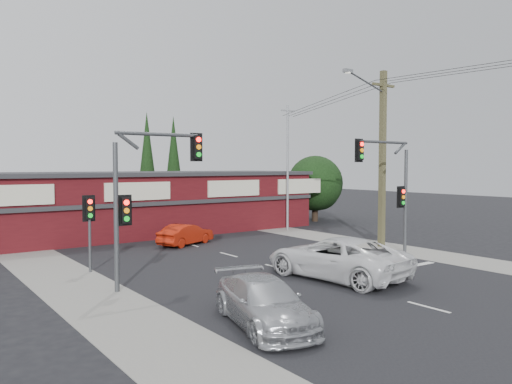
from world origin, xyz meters
TOP-DOWN VIEW (x-y plane):
  - ground at (0.00, 0.00)m, footprint 120.00×120.00m
  - road_strip at (0.00, 5.00)m, footprint 14.00×70.00m
  - verge_left at (-8.50, 5.00)m, footprint 3.00×70.00m
  - verge_right at (8.50, 5.00)m, footprint 3.00×70.00m
  - stop_line at (3.50, -1.50)m, footprint 6.50×0.35m
  - white_suv at (0.65, -1.16)m, footprint 3.59×6.49m
  - silver_suv at (-5.47, -4.28)m, footprint 3.05×5.04m
  - red_sedan at (-0.22, 10.28)m, footprint 4.00×2.68m
  - lane_dashes at (0.00, 6.00)m, footprint 0.12×49.60m
  - shop_building at (-0.99, 16.99)m, footprint 27.30×8.40m
  - tree_cluster at (14.69, 15.44)m, footprint 5.90×5.10m
  - conifer_near at (3.50, 24.00)m, footprint 1.80×1.80m
  - conifer_far at (7.00, 26.00)m, footprint 1.80×1.80m
  - traffic_mast_left at (-6.43, 2.00)m, footprint 3.77×0.27m
  - traffic_mast_right at (6.86, 1.00)m, footprint 3.96×0.27m
  - pedestal_signal at (-7.20, 6.01)m, footprint 0.55×0.27m
  - utility_pole at (8.36, 2.99)m, footprint 4.38×0.59m
  - steel_pole at (9.00, 12.00)m, footprint 1.20×0.16m
  - power_lines at (8.47, -2.47)m, footprint 2.01×29.00m

SIDE VIEW (x-z plane):
  - ground at x=0.00m, z-range 0.00..0.00m
  - road_strip at x=0.00m, z-range 0.00..0.01m
  - verge_left at x=-8.50m, z-range 0.00..0.02m
  - verge_right at x=8.50m, z-range 0.00..0.02m
  - lane_dashes at x=0.00m, z-range 0.01..0.02m
  - stop_line at x=3.50m, z-range 0.01..0.02m
  - red_sedan at x=-0.22m, z-range 0.00..1.25m
  - silver_suv at x=-5.47m, z-range 0.00..1.37m
  - white_suv at x=0.65m, z-range 0.00..1.72m
  - shop_building at x=-0.99m, z-range 0.02..4.25m
  - pedestal_signal at x=-7.20m, z-range 0.72..4.09m
  - tree_cluster at x=14.69m, z-range 0.15..5.65m
  - traffic_mast_left at x=-6.43m, z-range 0.94..6.92m
  - traffic_mast_right at x=6.86m, z-range 0.96..6.93m
  - steel_pole at x=9.00m, z-range 0.20..9.20m
  - utility_pole at x=8.36m, z-range 0.40..10.40m
  - conifer_near at x=3.50m, z-range 0.85..10.10m
  - conifer_far at x=7.00m, z-range 0.85..10.10m
  - power_lines at x=8.47m, z-range 8.43..9.65m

